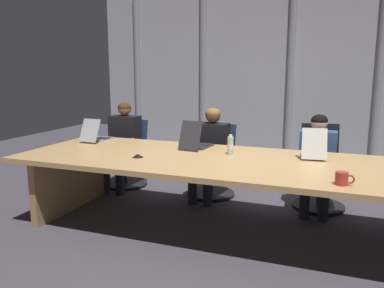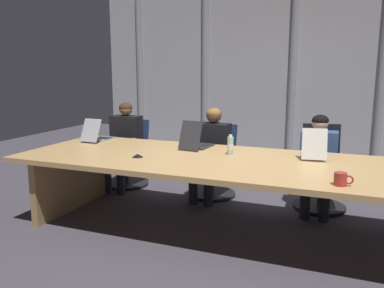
{
  "view_description": "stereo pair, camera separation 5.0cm",
  "coord_description": "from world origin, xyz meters",
  "px_view_note": "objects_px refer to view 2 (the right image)",
  "views": [
    {
      "loc": [
        0.87,
        -3.63,
        1.6
      ],
      "look_at": [
        -0.57,
        0.15,
        0.84
      ],
      "focal_mm": 37.07,
      "sensor_mm": 36.0,
      "label": 1
    },
    {
      "loc": [
        0.92,
        -3.61,
        1.6
      ],
      "look_at": [
        -0.57,
        0.15,
        0.84
      ],
      "focal_mm": 37.07,
      "sensor_mm": 36.0,
      "label": 2
    }
  ],
  "objects_px": {
    "person_left_mid": "(211,148)",
    "water_bottle_primary": "(230,146)",
    "laptop_left_end": "(98,136)",
    "office_chair_center": "(320,178)",
    "conference_mic_left_side": "(138,155)",
    "coffee_mug_near": "(341,179)",
    "laptop_left_mid": "(197,143)",
    "person_center": "(318,158)",
    "person_left_end": "(124,141)",
    "office_chair_left_end": "(128,161)",
    "office_chair_left_mid": "(214,169)",
    "laptop_center": "(313,151)"
  },
  "relations": [
    {
      "from": "laptop_left_end",
      "to": "office_chair_left_mid",
      "type": "relative_size",
      "value": 0.48
    },
    {
      "from": "person_center",
      "to": "laptop_center",
      "type": "bearing_deg",
      "value": -4.0
    },
    {
      "from": "conference_mic_left_side",
      "to": "coffee_mug_near",
      "type": "bearing_deg",
      "value": -8.83
    },
    {
      "from": "laptop_left_mid",
      "to": "office_chair_center",
      "type": "xyz_separation_m",
      "value": [
        1.29,
        0.69,
        -0.45
      ]
    },
    {
      "from": "person_left_mid",
      "to": "laptop_center",
      "type": "bearing_deg",
      "value": 72.15
    },
    {
      "from": "office_chair_left_end",
      "to": "person_left_mid",
      "type": "bearing_deg",
      "value": 87.84
    },
    {
      "from": "office_chair_center",
      "to": "person_center",
      "type": "xyz_separation_m",
      "value": [
        -0.03,
        -0.16,
        0.27
      ]
    },
    {
      "from": "laptop_center",
      "to": "person_left_mid",
      "type": "xyz_separation_m",
      "value": [
        -1.26,
        0.52,
        -0.16
      ]
    },
    {
      "from": "office_chair_left_mid",
      "to": "office_chair_center",
      "type": "bearing_deg",
      "value": 99.65
    },
    {
      "from": "person_left_end",
      "to": "person_center",
      "type": "relative_size",
      "value": 1.06
    },
    {
      "from": "laptop_center",
      "to": "office_chair_center",
      "type": "distance_m",
      "value": 0.82
    },
    {
      "from": "office_chair_center",
      "to": "coffee_mug_near",
      "type": "relative_size",
      "value": 6.82
    },
    {
      "from": "laptop_left_mid",
      "to": "office_chair_center",
      "type": "bearing_deg",
      "value": -56.95
    },
    {
      "from": "office_chair_left_mid",
      "to": "coffee_mug_near",
      "type": "bearing_deg",
      "value": 52.89
    },
    {
      "from": "laptop_left_end",
      "to": "office_chair_center",
      "type": "relative_size",
      "value": 0.45
    },
    {
      "from": "conference_mic_left_side",
      "to": "office_chair_left_mid",
      "type": "bearing_deg",
      "value": 75.02
    },
    {
      "from": "water_bottle_primary",
      "to": "office_chair_left_mid",
      "type": "bearing_deg",
      "value": 117.89
    },
    {
      "from": "person_left_end",
      "to": "water_bottle_primary",
      "type": "relative_size",
      "value": 5.62
    },
    {
      "from": "office_chair_left_mid",
      "to": "person_center",
      "type": "distance_m",
      "value": 1.32
    },
    {
      "from": "laptop_left_end",
      "to": "laptop_left_mid",
      "type": "xyz_separation_m",
      "value": [
        1.29,
        0.01,
        0.01
      ]
    },
    {
      "from": "laptop_left_end",
      "to": "office_chair_left_end",
      "type": "relative_size",
      "value": 0.48
    },
    {
      "from": "laptop_center",
      "to": "conference_mic_left_side",
      "type": "xyz_separation_m",
      "value": [
        -1.63,
        -0.66,
        -0.04
      ]
    },
    {
      "from": "office_chair_left_mid",
      "to": "person_left_mid",
      "type": "relative_size",
      "value": 0.8
    },
    {
      "from": "office_chair_left_mid",
      "to": "conference_mic_left_side",
      "type": "relative_size",
      "value": 8.31
    },
    {
      "from": "conference_mic_left_side",
      "to": "person_left_mid",
      "type": "bearing_deg",
      "value": 72.95
    },
    {
      "from": "laptop_left_end",
      "to": "person_center",
      "type": "distance_m",
      "value": 2.61
    },
    {
      "from": "laptop_left_end",
      "to": "office_chair_left_mid",
      "type": "xyz_separation_m",
      "value": [
        1.27,
        0.69,
        -0.46
      ]
    },
    {
      "from": "person_left_mid",
      "to": "water_bottle_primary",
      "type": "xyz_separation_m",
      "value": [
        0.46,
        -0.72,
        0.19
      ]
    },
    {
      "from": "laptop_left_end",
      "to": "office_chair_left_end",
      "type": "bearing_deg",
      "value": 1.74
    },
    {
      "from": "laptop_center",
      "to": "person_left_mid",
      "type": "height_order",
      "value": "person_left_mid"
    },
    {
      "from": "person_left_end",
      "to": "office_chair_left_end",
      "type": "bearing_deg",
      "value": -172.46
    },
    {
      "from": "laptop_left_end",
      "to": "person_left_mid",
      "type": "distance_m",
      "value": 1.39
    },
    {
      "from": "office_chair_left_mid",
      "to": "water_bottle_primary",
      "type": "height_order",
      "value": "water_bottle_primary"
    },
    {
      "from": "person_center",
      "to": "water_bottle_primary",
      "type": "distance_m",
      "value": 1.11
    },
    {
      "from": "office_chair_left_end",
      "to": "person_left_mid",
      "type": "distance_m",
      "value": 1.32
    },
    {
      "from": "person_left_end",
      "to": "conference_mic_left_side",
      "type": "distance_m",
      "value": 1.49
    },
    {
      "from": "person_left_mid",
      "to": "coffee_mug_near",
      "type": "bearing_deg",
      "value": 50.88
    },
    {
      "from": "person_left_mid",
      "to": "water_bottle_primary",
      "type": "distance_m",
      "value": 0.88
    },
    {
      "from": "laptop_left_mid",
      "to": "laptop_center",
      "type": "distance_m",
      "value": 1.25
    },
    {
      "from": "laptop_left_mid",
      "to": "person_center",
      "type": "height_order",
      "value": "person_center"
    },
    {
      "from": "person_left_mid",
      "to": "person_left_end",
      "type": "bearing_deg",
      "value": -85.45
    },
    {
      "from": "office_chair_left_mid",
      "to": "water_bottle_primary",
      "type": "relative_size",
      "value": 4.4
    },
    {
      "from": "office_chair_center",
      "to": "person_left_mid",
      "type": "height_order",
      "value": "person_left_mid"
    },
    {
      "from": "office_chair_left_mid",
      "to": "person_left_end",
      "type": "distance_m",
      "value": 1.29
    },
    {
      "from": "person_left_mid",
      "to": "water_bottle_primary",
      "type": "height_order",
      "value": "person_left_mid"
    },
    {
      "from": "office_chair_left_end",
      "to": "office_chair_center",
      "type": "distance_m",
      "value": 2.59
    },
    {
      "from": "office_chair_left_end",
      "to": "person_left_end",
      "type": "distance_m",
      "value": 0.35
    },
    {
      "from": "laptop_center",
      "to": "office_chair_left_mid",
      "type": "relative_size",
      "value": 0.54
    },
    {
      "from": "water_bottle_primary",
      "to": "laptop_center",
      "type": "bearing_deg",
      "value": 14.07
    },
    {
      "from": "person_left_mid",
      "to": "conference_mic_left_side",
      "type": "distance_m",
      "value": 1.25
    }
  ]
}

